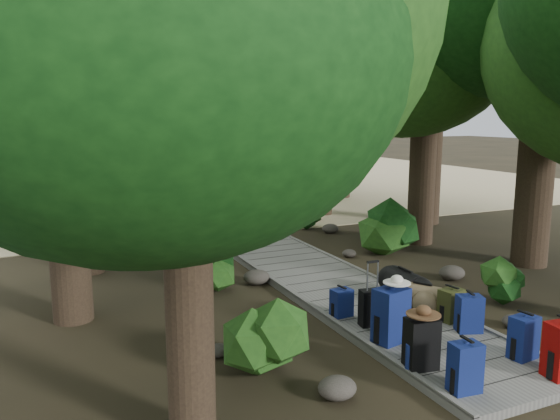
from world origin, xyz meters
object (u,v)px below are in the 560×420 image
backpack_left_c (391,312)px  backpack_left_d (342,301)px  backpack_right_b (524,335)px  sun_lounger (280,194)px  backpack_left_a (465,365)px  backpack_right_c (469,312)px  suitcase_on_boardwalk (372,308)px  backpack_right_d (451,303)px  backpack_left_b (421,341)px  duffel_right_khaki (422,297)px  kayak (93,210)px  lone_suitcase_on_sand (217,204)px  duffel_right_black (405,284)px

backpack_left_c → backpack_left_d: (-0.12, 1.15, -0.19)m
backpack_right_b → sun_lounger: size_ratio=0.36×
backpack_left_c → backpack_left_a: bearing=-104.9°
backpack_left_c → backpack_right_c: 1.30m
backpack_left_d → sun_lounger: (4.28, 11.86, -0.06)m
backpack_left_c → suitcase_on_boardwalk: bearing=68.7°
backpack_right_b → backpack_left_d: bearing=114.3°
backpack_right_b → suitcase_on_boardwalk: (-1.19, 1.79, -0.04)m
backpack_right_c → backpack_right_d: 0.46m
backpack_left_a → backpack_left_c: backpack_left_c is taller
backpack_left_b → backpack_right_b: 1.46m
duffel_right_khaki → sun_lounger: bearing=47.2°
backpack_left_b → sun_lounger: size_ratio=0.41×
backpack_right_c → kayak: backpack_right_c is taller
backpack_left_d → duffel_right_khaki: (1.37, -0.29, -0.03)m
backpack_left_b → lone_suitcase_on_sand: bearing=93.5°
duffel_right_black → suitcase_on_boardwalk: bearing=-143.6°
suitcase_on_boardwalk → duffel_right_black: bearing=41.4°
backpack_left_a → backpack_left_b: (-0.08, 0.69, 0.04)m
suitcase_on_boardwalk → backpack_left_d: bearing=119.4°
suitcase_on_boardwalk → sun_lounger: 13.04m
duffel_right_khaki → duffel_right_black: bearing=51.1°
backpack_left_c → backpack_right_c: bearing=-20.5°
backpack_right_c → kayak: size_ratio=0.18×
duffel_right_khaki → backpack_right_b: bearing=-118.5°
backpack_left_b → suitcase_on_boardwalk: 1.49m
duffel_right_black → lone_suitcase_on_sand: (-0.32, 9.74, 0.00)m
backpack_right_c → backpack_right_b: bearing=-69.8°
backpack_left_d → kayak: size_ratio=0.14×
backpack_right_c → kayak: (-4.05, 13.06, -0.24)m
backpack_right_b → backpack_right_c: (0.00, 0.99, -0.01)m
backpack_right_d → suitcase_on_boardwalk: suitcase_on_boardwalk is taller
backpack_right_d → duffel_right_khaki: 0.60m
backpack_left_d → duffel_right_khaki: 1.40m
kayak → sun_lounger: 6.93m
duffel_right_khaki → lone_suitcase_on_sand: bearing=61.8°
backpack_left_a → duffel_right_khaki: (1.31, 2.40, -0.12)m
backpack_right_b → lone_suitcase_on_sand: backpack_right_b is taller
backpack_left_d → suitcase_on_boardwalk: suitcase_on_boardwalk is taller
lone_suitcase_on_sand → sun_lounger: lone_suitcase_on_sand is taller
duffel_right_black → sun_lounger: bearing=78.9°
backpack_left_a → suitcase_on_boardwalk: backpack_left_a is taller
backpack_left_a → kayak: bearing=106.4°
backpack_right_d → sun_lounger: (2.81, 12.73, -0.10)m
backpack_right_c → duffel_right_black: bearing=108.0°
backpack_left_c → kayak: size_ratio=0.26×
backpack_right_d → duffel_right_khaki: (-0.10, 0.58, -0.07)m
backpack_left_b → duffel_right_black: (1.49, 2.31, -0.12)m
backpack_left_b → backpack_left_d: 2.00m
backpack_left_b → sun_lounger: 14.51m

